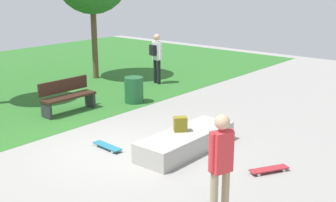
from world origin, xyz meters
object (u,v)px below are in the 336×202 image
(concrete_ledge, at_px, (186,141))
(skateboard_spare, at_px, (107,146))
(park_bench_far_right, at_px, (67,95))
(backpack_on_ledge, at_px, (180,124))
(trash_bin, at_px, (134,90))
(skater_performing_trick, at_px, (221,161))
(pedestrian_with_backpack, at_px, (156,54))
(skateboard_by_ledge, at_px, (269,169))

(concrete_ledge, height_order, skateboard_spare, concrete_ledge)
(park_bench_far_right, bearing_deg, concrete_ledge, -91.94)
(skateboard_spare, bearing_deg, park_bench_far_right, 67.78)
(backpack_on_ledge, bearing_deg, trash_bin, 101.54)
(skater_performing_trick, xyz_separation_m, trash_bin, (4.00, 5.69, -0.63))
(backpack_on_ledge, relative_size, pedestrian_with_backpack, 0.18)
(concrete_ledge, height_order, skater_performing_trick, skater_performing_trick)
(skateboard_spare, relative_size, pedestrian_with_backpack, 0.46)
(park_bench_far_right, bearing_deg, skateboard_spare, -112.22)
(backpack_on_ledge, bearing_deg, skateboard_by_ledge, -42.40)
(skateboard_by_ledge, height_order, pedestrian_with_backpack, pedestrian_with_backpack)
(skater_performing_trick, bearing_deg, skateboard_by_ledge, 6.72)
(park_bench_far_right, relative_size, trash_bin, 2.07)
(skater_performing_trick, relative_size, skateboard_by_ledge, 2.18)
(skateboard_spare, bearing_deg, concrete_ledge, -53.12)
(concrete_ledge, bearing_deg, skater_performing_trick, -132.41)
(concrete_ledge, xyz_separation_m, pedestrian_with_backpack, (4.29, 4.63, 0.85))
(skater_performing_trick, height_order, pedestrian_with_backpack, pedestrian_with_backpack)
(backpack_on_ledge, relative_size, trash_bin, 0.41)
(concrete_ledge, relative_size, skateboard_by_ledge, 3.14)
(skater_performing_trick, xyz_separation_m, skateboard_by_ledge, (2.12, 0.25, -0.95))
(trash_bin, relative_size, pedestrian_with_backpack, 0.44)
(skateboard_by_ledge, relative_size, park_bench_far_right, 0.49)
(concrete_ledge, relative_size, skateboard_spare, 3.07)
(skater_performing_trick, relative_size, park_bench_far_right, 1.08)
(skateboard_by_ledge, bearing_deg, skater_performing_trick, -173.28)
(park_bench_far_right, xyz_separation_m, trash_bin, (1.88, -0.75, -0.09))
(park_bench_far_right, relative_size, pedestrian_with_backpack, 0.92)
(concrete_ledge, height_order, park_bench_far_right, park_bench_far_right)
(concrete_ledge, relative_size, park_bench_far_right, 1.55)
(skater_performing_trick, bearing_deg, trash_bin, 54.91)
(trash_bin, height_order, pedestrian_with_backpack, pedestrian_with_backpack)
(backpack_on_ledge, relative_size, skateboard_spare, 0.39)
(skateboard_spare, height_order, park_bench_far_right, park_bench_far_right)
(skater_performing_trick, height_order, skateboard_spare, skater_performing_trick)
(backpack_on_ledge, distance_m, skater_performing_trick, 3.04)
(concrete_ledge, bearing_deg, backpack_on_ledge, 101.76)
(concrete_ledge, relative_size, trash_bin, 3.22)
(backpack_on_ledge, bearing_deg, skateboard_spare, 171.77)
(backpack_on_ledge, xyz_separation_m, pedestrian_with_backpack, (4.32, 4.49, 0.48))
(skater_performing_trick, height_order, park_bench_far_right, skater_performing_trick)
(skater_performing_trick, bearing_deg, pedestrian_with_backpack, 47.29)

